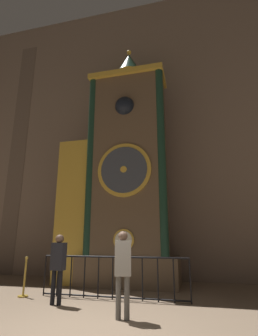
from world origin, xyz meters
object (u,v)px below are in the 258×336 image
at_px(visitor_far, 123,265).
at_px(clock_tower, 120,175).
at_px(visitor_near, 58,261).
at_px(stanchion_post, 24,283).

bearing_deg(visitor_far, clock_tower, 91.19).
height_order(clock_tower, visitor_far, clock_tower).
xyz_separation_m(visitor_near, visitor_far, (1.92, -0.76, 0.02)).
bearing_deg(clock_tower, stanchion_post, -130.51).
xyz_separation_m(clock_tower, visitor_far, (1.20, -3.82, -2.92)).
bearing_deg(stanchion_post, visitor_far, -23.02).
bearing_deg(stanchion_post, visitor_near, -24.80).
xyz_separation_m(visitor_far, stanchion_post, (-3.27, 1.39, -0.68)).
bearing_deg(visitor_near, clock_tower, 81.37).
relative_size(visitor_near, visitor_far, 0.97).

